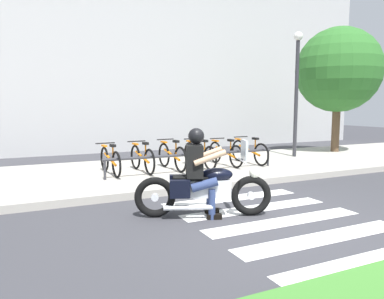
{
  "coord_description": "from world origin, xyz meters",
  "views": [
    {
      "loc": [
        -3.51,
        -4.39,
        1.81
      ],
      "look_at": [
        -0.31,
        2.36,
        0.91
      ],
      "focal_mm": 34.2,
      "sensor_mm": 36.0,
      "label": 1
    }
  ],
  "objects_px": {
    "bicycle_1": "(142,158)",
    "bicycle_4": "(225,153)",
    "bicycle_3": "(199,155)",
    "street_lamp": "(297,83)",
    "rider": "(199,166)",
    "bicycle_0": "(110,161)",
    "motorcycle": "(204,188)",
    "bicycle_5": "(249,151)",
    "bike_rack": "(195,155)",
    "tree_near_rack": "(338,70)",
    "bicycle_2": "(172,156)"
  },
  "relations": [
    {
      "from": "rider",
      "to": "tree_near_rack",
      "type": "bearing_deg",
      "value": 30.09
    },
    {
      "from": "bicycle_0",
      "to": "rider",
      "type": "bearing_deg",
      "value": -79.11
    },
    {
      "from": "bicycle_1",
      "to": "bicycle_5",
      "type": "xyz_separation_m",
      "value": [
        3.2,
        0.0,
        -0.0
      ]
    },
    {
      "from": "bicycle_4",
      "to": "tree_near_rack",
      "type": "height_order",
      "value": "tree_near_rack"
    },
    {
      "from": "bicycle_1",
      "to": "bicycle_2",
      "type": "distance_m",
      "value": 0.8
    },
    {
      "from": "rider",
      "to": "bicycle_4",
      "type": "relative_size",
      "value": 0.88
    },
    {
      "from": "rider",
      "to": "bike_rack",
      "type": "distance_m",
      "value": 3.22
    },
    {
      "from": "bicycle_5",
      "to": "tree_near_rack",
      "type": "bearing_deg",
      "value": 12.99
    },
    {
      "from": "bicycle_5",
      "to": "tree_near_rack",
      "type": "height_order",
      "value": "tree_near_rack"
    },
    {
      "from": "bicycle_4",
      "to": "bike_rack",
      "type": "bearing_deg",
      "value": -155.16
    },
    {
      "from": "motorcycle",
      "to": "bicycle_0",
      "type": "xyz_separation_m",
      "value": [
        -0.74,
        3.5,
        0.03
      ]
    },
    {
      "from": "motorcycle",
      "to": "bicycle_5",
      "type": "bearing_deg",
      "value": 47.06
    },
    {
      "from": "motorcycle",
      "to": "bicycle_3",
      "type": "relative_size",
      "value": 1.25
    },
    {
      "from": "bicycle_1",
      "to": "rider",
      "type": "bearing_deg",
      "value": -92.17
    },
    {
      "from": "bicycle_3",
      "to": "bicycle_0",
      "type": "bearing_deg",
      "value": -180.0
    },
    {
      "from": "motorcycle",
      "to": "bicycle_0",
      "type": "distance_m",
      "value": 3.58
    },
    {
      "from": "rider",
      "to": "bicycle_3",
      "type": "height_order",
      "value": "rider"
    },
    {
      "from": "bicycle_2",
      "to": "street_lamp",
      "type": "height_order",
      "value": "street_lamp"
    },
    {
      "from": "motorcycle",
      "to": "bike_rack",
      "type": "xyz_separation_m",
      "value": [
        1.26,
        2.95,
        0.1
      ]
    },
    {
      "from": "bicycle_1",
      "to": "street_lamp",
      "type": "xyz_separation_m",
      "value": [
        5.39,
        0.62,
        2.01
      ]
    },
    {
      "from": "bicycle_3",
      "to": "street_lamp",
      "type": "height_order",
      "value": "street_lamp"
    },
    {
      "from": "bicycle_4",
      "to": "tree_near_rack",
      "type": "relative_size",
      "value": 0.36
    },
    {
      "from": "motorcycle",
      "to": "bicycle_0",
      "type": "bearing_deg",
      "value": 101.9
    },
    {
      "from": "bicycle_1",
      "to": "tree_near_rack",
      "type": "relative_size",
      "value": 0.35
    },
    {
      "from": "bike_rack",
      "to": "street_lamp",
      "type": "xyz_separation_m",
      "value": [
        4.19,
        1.17,
        1.94
      ]
    },
    {
      "from": "bicycle_3",
      "to": "tree_near_rack",
      "type": "height_order",
      "value": "tree_near_rack"
    },
    {
      "from": "bicycle_2",
      "to": "bicycle_3",
      "type": "relative_size",
      "value": 0.95
    },
    {
      "from": "bicycle_3",
      "to": "bike_rack",
      "type": "xyz_separation_m",
      "value": [
        -0.4,
        -0.55,
        0.07
      ]
    },
    {
      "from": "bicycle_4",
      "to": "street_lamp",
      "type": "xyz_separation_m",
      "value": [
        3.0,
        0.62,
        2.02
      ]
    },
    {
      "from": "motorcycle",
      "to": "street_lamp",
      "type": "xyz_separation_m",
      "value": [
        5.45,
        4.12,
        2.05
      ]
    },
    {
      "from": "motorcycle",
      "to": "street_lamp",
      "type": "distance_m",
      "value": 7.14
    },
    {
      "from": "bicycle_1",
      "to": "bicycle_2",
      "type": "xyz_separation_m",
      "value": [
        0.8,
        -0.0,
        0.01
      ]
    },
    {
      "from": "bicycle_1",
      "to": "bicycle_4",
      "type": "bearing_deg",
      "value": 0.02
    },
    {
      "from": "rider",
      "to": "bicycle_5",
      "type": "height_order",
      "value": "rider"
    },
    {
      "from": "motorcycle",
      "to": "rider",
      "type": "xyz_separation_m",
      "value": [
        -0.07,
        0.03,
        0.37
      ]
    },
    {
      "from": "bicycle_3",
      "to": "bicycle_2",
      "type": "bearing_deg",
      "value": -179.95
    },
    {
      "from": "bicycle_0",
      "to": "street_lamp",
      "type": "height_order",
      "value": "street_lamp"
    },
    {
      "from": "bicycle_1",
      "to": "street_lamp",
      "type": "height_order",
      "value": "street_lamp"
    },
    {
      "from": "bicycle_0",
      "to": "bicycle_5",
      "type": "height_order",
      "value": "bicycle_5"
    },
    {
      "from": "bicycle_3",
      "to": "street_lamp",
      "type": "relative_size",
      "value": 0.41
    },
    {
      "from": "bicycle_4",
      "to": "rider",
      "type": "bearing_deg",
      "value": -126.08
    },
    {
      "from": "bicycle_0",
      "to": "bicycle_1",
      "type": "relative_size",
      "value": 1.01
    },
    {
      "from": "rider",
      "to": "tree_near_rack",
      "type": "xyz_separation_m",
      "value": [
        7.75,
        4.49,
        2.22
      ]
    },
    {
      "from": "bike_rack",
      "to": "bicycle_5",
      "type": "bearing_deg",
      "value": 15.51
    },
    {
      "from": "motorcycle",
      "to": "bicycle_4",
      "type": "relative_size",
      "value": 1.29
    },
    {
      "from": "bicycle_5",
      "to": "bicycle_2",
      "type": "bearing_deg",
      "value": -179.98
    },
    {
      "from": "bicycle_3",
      "to": "tree_near_rack",
      "type": "bearing_deg",
      "value": 9.61
    },
    {
      "from": "bicycle_0",
      "to": "tree_near_rack",
      "type": "bearing_deg",
      "value": 6.91
    },
    {
      "from": "bicycle_2",
      "to": "street_lamp",
      "type": "bearing_deg",
      "value": 7.68
    },
    {
      "from": "bicycle_5",
      "to": "street_lamp",
      "type": "height_order",
      "value": "street_lamp"
    }
  ]
}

